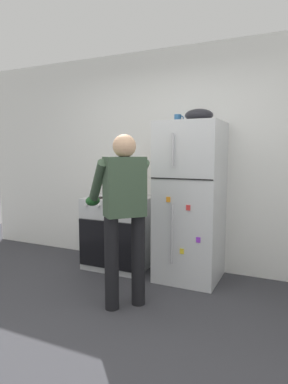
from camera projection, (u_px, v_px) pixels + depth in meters
ground at (85, 338)px, 2.57m from camera, size 8.00×8.00×0.00m
kitchen_wall_back at (173, 160)px, 4.16m from camera, size 6.00×0.10×2.70m
refrigerator at (190, 202)px, 3.73m from camera, size 0.68×0.72×1.77m
stove_range at (119, 232)px, 4.16m from camera, size 0.76×0.67×0.89m
person_cook at (123, 205)px, 3.04m from camera, size 0.69×0.71×1.60m
red_pot at (128, 192)px, 4.00m from camera, size 0.33×0.23×0.14m
coffee_mug at (178, 119)px, 3.74m from camera, size 0.11×0.08×0.10m
pepper_mill at (107, 187)px, 4.41m from camera, size 0.05×0.05×0.17m
mixing_bowl at (199, 115)px, 3.58m from camera, size 0.30×0.30×0.14m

